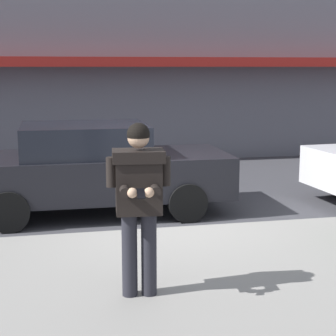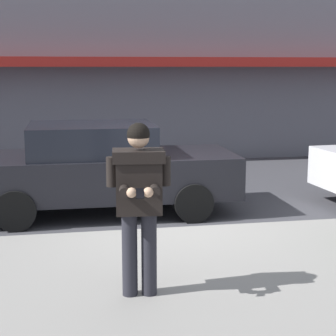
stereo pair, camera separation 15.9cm
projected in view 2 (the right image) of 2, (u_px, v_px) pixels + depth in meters
ground_plane at (175, 232)px, 8.55m from camera, size 80.00×80.00×0.00m
sidewalk at (320, 298)px, 5.96m from camera, size 32.00×5.30×0.14m
curb_paint_line at (237, 228)px, 8.78m from camera, size 28.00×0.12×0.01m
parked_sedan_mid at (100, 168)px, 9.55m from camera, size 4.51×1.95×1.54m
man_texting_on_phone at (139, 191)px, 5.66m from camera, size 0.65×0.61×1.81m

